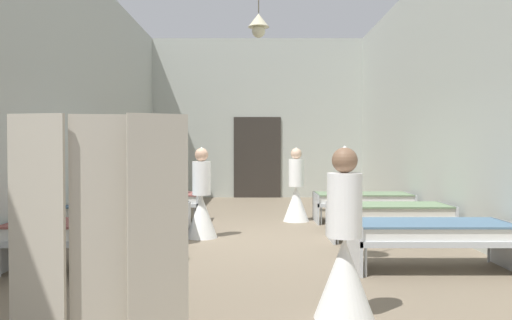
% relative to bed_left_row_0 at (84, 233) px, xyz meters
% --- Properties ---
extents(ground_plane, '(6.86, 14.25, 0.10)m').
position_rel_bed_left_row_0_xyz_m(ground_plane, '(2.08, 1.90, -0.49)').
color(ground_plane, '#7A6B56').
extents(room_shell, '(6.66, 13.85, 4.75)m').
position_rel_bed_left_row_0_xyz_m(room_shell, '(2.08, 3.29, 1.93)').
color(room_shell, '#B2B7AD').
rests_on(room_shell, ground).
extents(bed_left_row_0, '(1.90, 0.84, 0.57)m').
position_rel_bed_left_row_0_xyz_m(bed_left_row_0, '(0.00, 0.00, 0.00)').
color(bed_left_row_0, '#B7BCC1').
rests_on(bed_left_row_0, ground).
extents(bed_right_row_0, '(1.90, 0.84, 0.57)m').
position_rel_bed_left_row_0_xyz_m(bed_right_row_0, '(4.16, 0.00, 0.00)').
color(bed_right_row_0, '#B7BCC1').
rests_on(bed_right_row_0, ground).
extents(bed_left_row_1, '(1.90, 0.84, 0.57)m').
position_rel_bed_left_row_0_xyz_m(bed_left_row_1, '(0.00, 1.90, 0.00)').
color(bed_left_row_1, '#B7BCC1').
rests_on(bed_left_row_1, ground).
extents(bed_right_row_1, '(1.90, 0.84, 0.57)m').
position_rel_bed_left_row_0_xyz_m(bed_right_row_1, '(4.16, 1.90, 0.00)').
color(bed_right_row_1, '#B7BCC1').
rests_on(bed_right_row_1, ground).
extents(bed_left_row_2, '(1.90, 0.84, 0.57)m').
position_rel_bed_left_row_0_xyz_m(bed_left_row_2, '(0.00, 3.80, 0.00)').
color(bed_left_row_2, '#B7BCC1').
rests_on(bed_left_row_2, ground).
extents(bed_right_row_2, '(1.90, 0.84, 0.57)m').
position_rel_bed_left_row_0_xyz_m(bed_right_row_2, '(4.16, 3.80, 0.00)').
color(bed_right_row_2, '#B7BCC1').
rests_on(bed_right_row_2, ground).
extents(nurse_near_aisle, '(0.52, 0.52, 1.49)m').
position_rel_bed_left_row_0_xyz_m(nurse_near_aisle, '(2.85, 3.91, 0.09)').
color(nurse_near_aisle, white).
rests_on(nurse_near_aisle, ground).
extents(nurse_mid_aisle, '(0.52, 0.52, 1.49)m').
position_rel_bed_left_row_0_xyz_m(nurse_mid_aisle, '(2.80, -1.71, 0.09)').
color(nurse_mid_aisle, white).
rests_on(nurse_mid_aisle, ground).
extents(nurse_far_aisle, '(0.52, 0.52, 1.49)m').
position_rel_bed_left_row_0_xyz_m(nurse_far_aisle, '(1.15, 2.10, 0.09)').
color(nurse_far_aisle, white).
rests_on(nurse_far_aisle, ground).
extents(patient_seated_primary, '(0.44, 0.44, 0.80)m').
position_rel_bed_left_row_0_xyz_m(patient_seated_primary, '(0.35, 3.74, 0.43)').
color(patient_seated_primary, gray).
rests_on(patient_seated_primary, bed_left_row_2).
extents(privacy_screen, '(1.25, 0.20, 1.70)m').
position_rel_bed_left_row_0_xyz_m(privacy_screen, '(0.95, -2.50, 0.41)').
color(privacy_screen, '#BCB29E').
rests_on(privacy_screen, ground).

